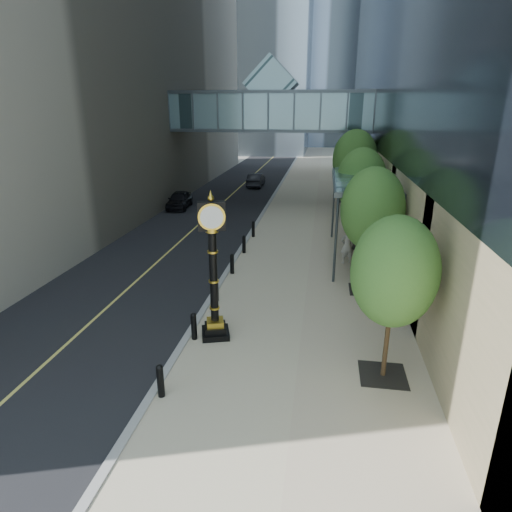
# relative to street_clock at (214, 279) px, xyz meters

# --- Properties ---
(ground) EXTENTS (320.00, 320.00, 0.00)m
(ground) POSITION_rel_street_clock_xyz_m (2.02, -4.52, -2.26)
(ground) COLOR gray
(ground) RESTS_ON ground
(road) EXTENTS (8.00, 180.00, 0.02)m
(road) POSITION_rel_street_clock_xyz_m (-4.98, 35.48, -2.25)
(road) COLOR black
(road) RESTS_ON ground
(sidewalk) EXTENTS (8.00, 180.00, 0.06)m
(sidewalk) POSITION_rel_street_clock_xyz_m (3.02, 35.48, -2.23)
(sidewalk) COLOR tan
(sidewalk) RESTS_ON ground
(curb) EXTENTS (0.25, 180.00, 0.07)m
(curb) POSITION_rel_street_clock_xyz_m (-0.98, 35.48, -2.23)
(curb) COLOR gray
(curb) RESTS_ON ground
(distant_tower_c) EXTENTS (22.00, 22.00, 65.00)m
(distant_tower_c) POSITION_rel_street_clock_xyz_m (-3.98, 115.48, 30.24)
(distant_tower_c) COLOR #A1B8CA
(distant_tower_c) RESTS_ON ground
(skywalk) EXTENTS (17.00, 4.20, 5.80)m
(skywalk) POSITION_rel_street_clock_xyz_m (-0.98, 23.48, 5.45)
(skywalk) COLOR #45686E
(skywalk) RESTS_ON ground
(entrance_canopy) EXTENTS (3.00, 8.00, 4.38)m
(entrance_canopy) POSITION_rel_street_clock_xyz_m (5.50, 9.48, 1.93)
(entrance_canopy) COLOR #383F44
(entrance_canopy) RESTS_ON ground
(bollard_row) EXTENTS (0.20, 16.20, 0.90)m
(bollard_row) POSITION_rel_street_clock_xyz_m (-0.68, 4.48, -1.75)
(bollard_row) COLOR black
(bollard_row) RESTS_ON sidewalk
(street_trees) EXTENTS (3.09, 28.61, 6.36)m
(street_trees) POSITION_rel_street_clock_xyz_m (5.62, 13.06, 1.68)
(street_trees) COLOR black
(street_trees) RESTS_ON sidewalk
(street_clock) EXTENTS (1.19, 1.19, 5.08)m
(street_clock) POSITION_rel_street_clock_xyz_m (0.00, 0.00, 0.00)
(street_clock) COLOR black
(street_clock) RESTS_ON sidewalk
(pedestrian) EXTENTS (0.83, 0.69, 1.94)m
(pedestrian) POSITION_rel_street_clock_xyz_m (4.91, 8.44, -1.23)
(pedestrian) COLOR #A5A097
(pedestrian) RESTS_ON sidewalk
(car_near) EXTENTS (1.97, 4.12, 1.36)m
(car_near) POSITION_rel_street_clock_xyz_m (-7.98, 19.83, -1.56)
(car_near) COLOR black
(car_near) RESTS_ON road
(car_far) EXTENTS (1.50, 4.17, 1.37)m
(car_far) POSITION_rel_street_clock_xyz_m (-3.41, 30.86, -1.56)
(car_far) COLOR black
(car_far) RESTS_ON road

